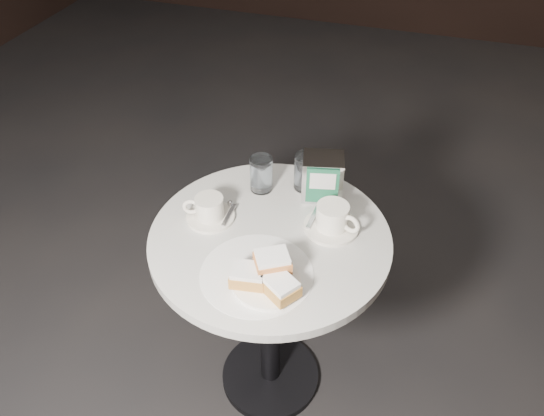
{
  "coord_description": "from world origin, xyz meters",
  "views": [
    {
      "loc": [
        0.34,
        -1.05,
        1.8
      ],
      "look_at": [
        0.0,
        0.02,
        0.83
      ],
      "focal_mm": 35.0,
      "sensor_mm": 36.0,
      "label": 1
    }
  ],
  "objects_px": {
    "cafe_table": "(270,281)",
    "water_glass_right": "(306,172)",
    "napkin_dispenser": "(322,177)",
    "water_glass_left": "(261,174)",
    "beignet_plate": "(267,277)",
    "coffee_cup_right": "(333,219)",
    "coffee_cup_left": "(209,210)"
  },
  "relations": [
    {
      "from": "water_glass_left",
      "to": "water_glass_right",
      "type": "height_order",
      "value": "water_glass_right"
    },
    {
      "from": "napkin_dispenser",
      "to": "coffee_cup_right",
      "type": "bearing_deg",
      "value": -77.55
    },
    {
      "from": "water_glass_right",
      "to": "napkin_dispenser",
      "type": "distance_m",
      "value": 0.07
    },
    {
      "from": "napkin_dispenser",
      "to": "water_glass_left",
      "type": "bearing_deg",
      "value": 174.04
    },
    {
      "from": "water_glass_right",
      "to": "napkin_dispenser",
      "type": "bearing_deg",
      "value": -24.7
    },
    {
      "from": "coffee_cup_left",
      "to": "water_glass_right",
      "type": "xyz_separation_m",
      "value": [
        0.23,
        0.23,
        0.03
      ]
    },
    {
      "from": "beignet_plate",
      "to": "coffee_cup_right",
      "type": "bearing_deg",
      "value": 67.08
    },
    {
      "from": "cafe_table",
      "to": "beignet_plate",
      "type": "height_order",
      "value": "beignet_plate"
    },
    {
      "from": "beignet_plate",
      "to": "coffee_cup_left",
      "type": "xyz_separation_m",
      "value": [
        -0.24,
        0.2,
        0.0
      ]
    },
    {
      "from": "beignet_plate",
      "to": "water_glass_left",
      "type": "distance_m",
      "value": 0.41
    },
    {
      "from": "cafe_table",
      "to": "napkin_dispenser",
      "type": "xyz_separation_m",
      "value": [
        0.1,
        0.22,
        0.27
      ]
    },
    {
      "from": "napkin_dispenser",
      "to": "beignet_plate",
      "type": "bearing_deg",
      "value": -109.5
    },
    {
      "from": "water_glass_right",
      "to": "coffee_cup_left",
      "type": "bearing_deg",
      "value": -135.22
    },
    {
      "from": "cafe_table",
      "to": "beignet_plate",
      "type": "distance_m",
      "value": 0.3
    },
    {
      "from": "cafe_table",
      "to": "water_glass_left",
      "type": "height_order",
      "value": "water_glass_left"
    },
    {
      "from": "water_glass_left",
      "to": "napkin_dispenser",
      "type": "bearing_deg",
      "value": 6.9
    },
    {
      "from": "coffee_cup_left",
      "to": "napkin_dispenser",
      "type": "relative_size",
      "value": 1.26
    },
    {
      "from": "water_glass_right",
      "to": "napkin_dispenser",
      "type": "xyz_separation_m",
      "value": [
        0.06,
        -0.03,
        0.01
      ]
    },
    {
      "from": "water_glass_right",
      "to": "napkin_dispenser",
      "type": "relative_size",
      "value": 0.83
    },
    {
      "from": "beignet_plate",
      "to": "coffee_cup_left",
      "type": "height_order",
      "value": "beignet_plate"
    },
    {
      "from": "water_glass_left",
      "to": "cafe_table",
      "type": "bearing_deg",
      "value": -65.13
    },
    {
      "from": "coffee_cup_right",
      "to": "coffee_cup_left",
      "type": "bearing_deg",
      "value": -151.19
    },
    {
      "from": "cafe_table",
      "to": "water_glass_right",
      "type": "height_order",
      "value": "water_glass_right"
    },
    {
      "from": "cafe_table",
      "to": "water_glass_left",
      "type": "relative_size",
      "value": 6.45
    },
    {
      "from": "water_glass_left",
      "to": "coffee_cup_right",
      "type": "bearing_deg",
      "value": -24.41
    },
    {
      "from": "coffee_cup_left",
      "to": "beignet_plate",
      "type": "bearing_deg",
      "value": -56.06
    },
    {
      "from": "beignet_plate",
      "to": "water_glass_right",
      "type": "bearing_deg",
      "value": 91.58
    },
    {
      "from": "coffee_cup_left",
      "to": "water_glass_right",
      "type": "distance_m",
      "value": 0.33
    },
    {
      "from": "water_glass_left",
      "to": "beignet_plate",
      "type": "bearing_deg",
      "value": -69.6
    },
    {
      "from": "water_glass_left",
      "to": "napkin_dispenser",
      "type": "height_order",
      "value": "napkin_dispenser"
    },
    {
      "from": "water_glass_left",
      "to": "water_glass_right",
      "type": "distance_m",
      "value": 0.14
    },
    {
      "from": "beignet_plate",
      "to": "water_glass_right",
      "type": "height_order",
      "value": "water_glass_right"
    }
  ]
}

